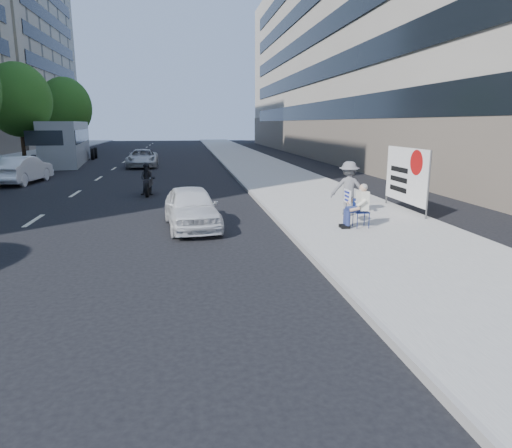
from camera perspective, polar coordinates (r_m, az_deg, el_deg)
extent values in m
plane|color=black|center=(8.57, 1.57, -9.29)|extent=(160.00, 160.00, 0.00)
cube|color=gray|center=(28.52, 2.27, 6.24)|extent=(5.00, 120.00, 0.15)
cube|color=#A0968A|center=(44.42, 16.99, 20.82)|extent=(14.00, 70.00, 20.00)
cylinder|color=#382616|center=(39.80, -27.07, 8.72)|extent=(0.30, 0.30, 2.97)
ellipsoid|color=#225416|center=(39.80, -27.57, 13.60)|extent=(4.80, 4.80, 5.52)
cylinder|color=#382616|center=(53.29, -22.43, 9.56)|extent=(0.30, 0.30, 2.62)
ellipsoid|color=#225416|center=(53.28, -22.74, 13.29)|extent=(5.40, 5.40, 6.21)
cylinder|color=navy|center=(13.62, 12.55, 0.31)|extent=(0.02, 0.02, 0.45)
cylinder|color=navy|center=(13.76, 13.95, 0.36)|extent=(0.02, 0.02, 0.45)
cylinder|color=navy|center=(13.95, 12.02, 0.62)|extent=(0.02, 0.02, 0.45)
cylinder|color=navy|center=(14.08, 13.39, 0.66)|extent=(0.02, 0.02, 0.45)
cube|color=navy|center=(13.81, 13.02, 1.47)|extent=(0.40, 0.40, 0.03)
cube|color=navy|center=(13.95, 12.77, 2.36)|extent=(0.40, 0.02, 0.40)
cylinder|color=navy|center=(13.62, 12.33, 1.71)|extent=(0.44, 0.17, 0.17)
cylinder|color=navy|center=(13.59, 11.42, 0.74)|extent=(0.14, 0.14, 0.46)
cube|color=black|center=(13.62, 11.14, -0.38)|extent=(0.26, 0.11, 0.10)
cylinder|color=navy|center=(13.80, 12.04, 1.87)|extent=(0.44, 0.17, 0.17)
cylinder|color=navy|center=(13.77, 11.14, 0.91)|extent=(0.14, 0.14, 0.46)
cube|color=black|center=(13.81, 10.86, -0.20)|extent=(0.26, 0.11, 0.10)
cube|color=beige|center=(13.75, 13.17, 2.88)|extent=(0.26, 0.42, 0.56)
sphere|color=tan|center=(13.70, 13.25, 4.40)|extent=(0.23, 0.23, 0.23)
ellipsoid|color=gray|center=(13.70, 13.33, 4.53)|extent=(0.22, 0.24, 0.19)
ellipsoid|color=gray|center=(13.68, 12.92, 4.11)|extent=(0.10, 0.14, 0.13)
cylinder|color=beige|center=(13.50, 13.07, 2.57)|extent=(0.30, 0.10, 0.25)
cylinder|color=tan|center=(13.45, 12.24, 1.80)|extent=(0.29, 0.09, 0.14)
cylinder|color=beige|center=(13.96, 12.51, 3.13)|extent=(0.26, 0.20, 0.32)
cylinder|color=tan|center=(14.06, 11.79, 2.82)|extent=(0.30, 0.21, 0.18)
cube|color=white|center=(14.16, 11.34, 3.43)|extent=(0.03, 0.55, 0.40)
imported|color=slate|center=(15.59, 11.49, 4.39)|extent=(1.29, 0.94, 1.80)
cylinder|color=#4C4C4C|center=(15.57, 20.76, 4.57)|extent=(0.06, 0.06, 2.20)
cylinder|color=#4C4C4C|center=(18.22, 16.15, 5.93)|extent=(0.06, 0.06, 2.20)
cube|color=white|center=(16.86, 18.25, 5.81)|extent=(0.04, 3.00, 1.90)
cylinder|color=#A50C0C|center=(16.18, 19.41, 7.26)|extent=(0.01, 0.84, 0.84)
cube|color=black|center=(17.27, 17.46, 6.51)|extent=(0.01, 1.30, 0.18)
cube|color=black|center=(17.31, 17.39, 5.36)|extent=(0.01, 1.30, 0.18)
cube|color=black|center=(17.35, 17.31, 4.22)|extent=(0.01, 1.30, 0.18)
imported|color=white|center=(14.22, -8.08, 2.09)|extent=(1.89, 3.90, 1.28)
imported|color=silver|center=(27.62, -27.26, 6.05)|extent=(2.13, 4.65, 1.48)
imported|color=silver|center=(34.97, -14.01, 7.98)|extent=(2.28, 4.74, 1.30)
cylinder|color=black|center=(20.58, -13.45, 4.17)|extent=(0.16, 0.65, 0.64)
cylinder|color=black|center=(21.97, -13.18, 4.69)|extent=(0.16, 0.65, 0.64)
cube|color=black|center=(21.25, -13.34, 5.05)|extent=(0.33, 1.21, 0.35)
imported|color=black|center=(21.13, -13.38, 5.45)|extent=(0.73, 0.58, 1.42)
cube|color=gray|center=(40.12, -22.58, 9.37)|extent=(3.88, 12.21, 3.30)
cube|color=black|center=(40.42, -24.42, 10.02)|extent=(1.40, 11.43, 1.00)
cube|color=black|center=(39.83, -20.84, 10.29)|extent=(1.40, 11.43, 1.00)
cube|color=black|center=(34.28, -24.99, 9.71)|extent=(2.39, 0.34, 1.00)
cylinder|color=black|center=(36.18, -26.01, 7.00)|extent=(0.36, 1.02, 1.00)
cylinder|color=black|center=(35.53, -22.13, 7.26)|extent=(0.36, 1.02, 1.00)
cylinder|color=black|center=(38.09, -25.14, 7.29)|extent=(0.36, 1.02, 1.00)
cylinder|color=black|center=(37.47, -21.44, 7.54)|extent=(0.36, 1.02, 1.00)
cylinder|color=black|center=(43.87, -22.99, 8.02)|extent=(0.36, 1.02, 1.00)
cylinder|color=black|center=(43.34, -19.76, 8.23)|extent=(0.36, 1.02, 1.00)
cylinder|color=black|center=(45.33, -22.54, 8.17)|extent=(0.36, 1.02, 1.00)
cylinder|color=black|center=(44.81, -19.41, 8.37)|extent=(0.36, 1.02, 1.00)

